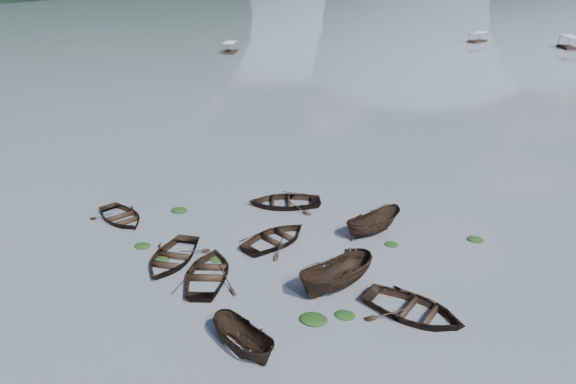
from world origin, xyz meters
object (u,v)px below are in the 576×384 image
(pontoon_left, at_px, (230,53))
(pontoon_centre, at_px, (477,42))
(rowboat_3, at_px, (209,278))
(rowboat_0, at_px, (172,261))

(pontoon_left, height_order, pontoon_centre, pontoon_centre)
(rowboat_3, relative_size, pontoon_left, 0.93)
(rowboat_0, xyz_separation_m, rowboat_3, (2.72, -0.92, 0.00))
(pontoon_left, distance_m, pontoon_centre, 57.47)
(pontoon_left, bearing_deg, rowboat_0, -81.59)
(pontoon_left, bearing_deg, pontoon_centre, 22.06)
(rowboat_0, distance_m, pontoon_left, 79.80)
(rowboat_3, distance_m, pontoon_centre, 109.29)
(rowboat_0, height_order, rowboat_3, rowboat_3)
(rowboat_3, relative_size, pontoon_centre, 0.90)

